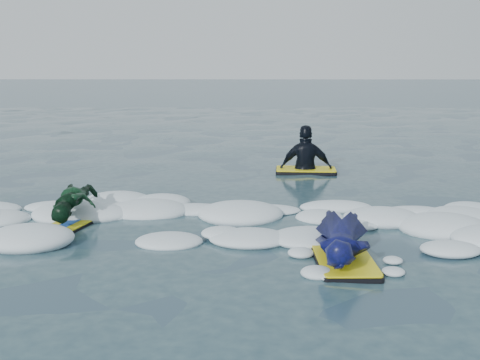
{
  "coord_description": "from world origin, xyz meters",
  "views": [
    {
      "loc": [
        1.2,
        -7.2,
        2.28
      ],
      "look_at": [
        1.14,
        1.6,
        0.5
      ],
      "focal_mm": 45.0,
      "sensor_mm": 36.0,
      "label": 1
    }
  ],
  "objects": [
    {
      "name": "foam_band",
      "position": [
        0.0,
        1.03,
        0.0
      ],
      "size": [
        12.0,
        3.1,
        0.3
      ],
      "primitive_type": null,
      "color": "white",
      "rests_on": "ground"
    },
    {
      "name": "prone_woman_unit",
      "position": [
        2.33,
        -0.56,
        0.23
      ],
      "size": [
        0.93,
        1.83,
        0.46
      ],
      "rotation": [
        0.0,
        0.0,
        1.59
      ],
      "color": "black",
      "rests_on": "ground"
    },
    {
      "name": "waiting_rider_unit",
      "position": [
        2.45,
        4.79,
        0.06
      ],
      "size": [
        1.26,
        0.75,
        1.82
      ],
      "rotation": [
        0.0,
        0.0,
        -0.07
      ],
      "color": "black",
      "rests_on": "ground"
    },
    {
      "name": "ground",
      "position": [
        0.0,
        0.0,
        0.0
      ],
      "size": [
        120.0,
        120.0,
        0.0
      ],
      "primitive_type": "plane",
      "color": "#1D3B46",
      "rests_on": "ground"
    },
    {
      "name": "prone_child_unit",
      "position": [
        -1.18,
        0.97,
        0.26
      ],
      "size": [
        0.68,
        1.32,
        0.51
      ],
      "rotation": [
        0.0,
        0.0,
        1.31
      ],
      "color": "black",
      "rests_on": "ground"
    }
  ]
}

